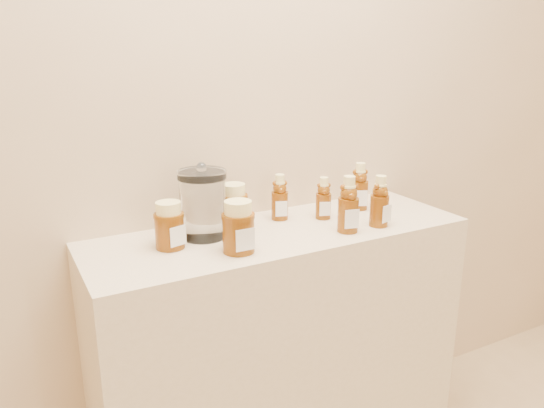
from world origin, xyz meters
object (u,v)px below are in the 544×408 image
display_table (280,357)px  glass_canister (203,201)px  bear_bottle_front_left (349,201)px  bear_bottle_back_left (280,194)px  honey_jar_left (169,225)px

display_table → glass_canister: bearing=164.9°
display_table → bear_bottle_front_left: (0.18, -0.11, 0.55)m
display_table → glass_canister: 0.61m
display_table → bear_bottle_back_left: 0.55m
glass_canister → display_table: bearing=-15.1°
display_table → honey_jar_left: honey_jar_left is taller
display_table → bear_bottle_back_left: bear_bottle_back_left is taller
display_table → glass_canister: (-0.23, 0.06, 0.56)m
honey_jar_left → glass_canister: 0.13m
bear_bottle_back_left → display_table: bearing=-100.4°
bear_bottle_front_left → honey_jar_left: bear_bottle_front_left is taller
bear_bottle_back_left → honey_jar_left: (-0.40, -0.08, -0.02)m
bear_bottle_back_left → bear_bottle_front_left: 0.24m
bear_bottle_back_left → bear_bottle_front_left: bearing=-41.2°
bear_bottle_front_left → glass_canister: bearing=171.8°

